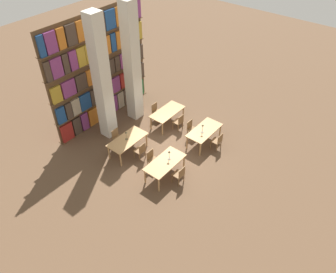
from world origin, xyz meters
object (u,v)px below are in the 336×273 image
desk_lamp_2 (126,134)px  chair_6 (179,122)px  chair_3 (192,128)px  chair_4 (140,150)px  pillar_left (102,80)px  desk_lamp_0 (169,154)px  chair_1 (152,159)px  reading_table_3 (167,113)px  pillar_center (132,64)px  reading_table_0 (165,163)px  chair_0 (179,174)px  reading_table_2 (128,141)px  reading_table_1 (204,131)px  chair_2 (218,141)px  desk_lamp_1 (203,127)px  chair_5 (117,137)px  chair_7 (156,111)px

desk_lamp_2 → chair_6: size_ratio=0.50×
chair_3 → chair_4: 2.84m
chair_3 → chair_6: size_ratio=1.00×
desk_lamp_2 → pillar_left: bearing=75.8°
desk_lamp_0 → desk_lamp_2: bearing=94.9°
chair_1 → reading_table_3: bearing=-153.1°
pillar_center → reading_table_0: bearing=-121.3°
desk_lamp_2 → chair_6: 2.98m
pillar_center → chair_0: pillar_center is taller
reading_table_0 → chair_6: chair_6 is taller
chair_3 → desk_lamp_0: bearing=14.6°
chair_1 → desk_lamp_0: (0.22, -0.76, 0.59)m
reading_table_2 → reading_table_0: bearing=-91.9°
reading_table_1 → chair_2: 0.76m
chair_2 → reading_table_2: bearing=131.9°
chair_0 → reading_table_3: size_ratio=0.48×
reading_table_2 → chair_6: 2.91m
desk_lamp_1 → chair_4: desk_lamp_1 is taller
desk_lamp_0 → reading_table_3: 3.45m
reading_table_1 → chair_4: 3.13m
desk_lamp_0 → reading_table_3: size_ratio=0.24×
chair_0 → chair_6: 3.57m
reading_table_1 → chair_2: (0.02, -0.74, -0.20)m
pillar_center → desk_lamp_2: bearing=-144.1°
chair_3 → reading_table_3: (0.06, 1.54, 0.20)m
chair_4 → chair_6: size_ratio=1.00×
reading_table_0 → reading_table_3: bearing=37.2°
chair_3 → desk_lamp_1: (-0.24, -0.75, 0.60)m
reading_table_2 → chair_4: chair_4 is taller
desk_lamp_0 → chair_4: desk_lamp_0 is taller
desk_lamp_0 → chair_6: desk_lamp_0 is taller
reading_table_0 → chair_3: 2.90m
reading_table_1 → chair_5: chair_5 is taller
chair_6 → reading_table_3: bearing=89.3°
desk_lamp_2 → chair_7: size_ratio=0.50×
pillar_left → reading_table_3: 3.76m
desk_lamp_1 → desk_lamp_2: desk_lamp_1 is taller
chair_4 → chair_5: same height
chair_0 → chair_5: 3.71m
chair_1 → chair_2: same height
chair_4 → chair_6: same height
pillar_center → chair_6: bearing=-79.3°
desk_lamp_0 → desk_lamp_1: desk_lamp_1 is taller
chair_2 → chair_1: bearing=150.7°
reading_table_0 → chair_4: chair_4 is taller
reading_table_3 → chair_6: size_ratio=2.08×
reading_table_0 → desk_lamp_2: size_ratio=4.18×
chair_0 → chair_3: 3.11m
chair_4 → chair_0: bearing=-92.1°
pillar_left → chair_3: (2.34, -3.30, -2.51)m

